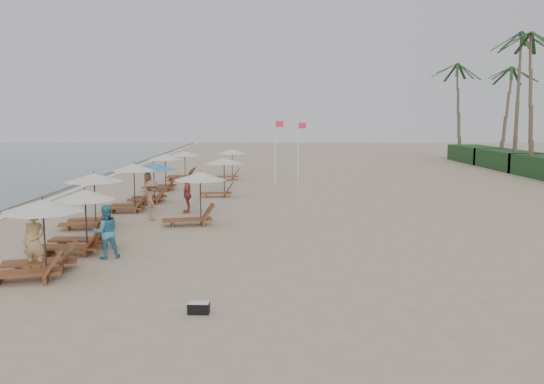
{
  "coord_description": "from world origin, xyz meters",
  "views": [
    {
      "loc": [
        0.7,
        -18.61,
        4.49
      ],
      "look_at": [
        1.0,
        5.04,
        1.3
      ],
      "focal_mm": 36.66,
      "sensor_mm": 36.0,
      "label": 1
    }
  ],
  "objects_px": {
    "lounger_station_2": "(90,198)",
    "beachgoer_near": "(35,242)",
    "beachgoer_far_a": "(187,195)",
    "lounger_station_1": "(78,224)",
    "beachgoer_mid_a": "(106,232)",
    "lounger_station_3": "(130,187)",
    "lounger_station_6": "(182,165)",
    "flag_pole_near": "(276,148)",
    "lounger_station_0": "(35,240)",
    "inland_station_0": "(194,193)",
    "lounger_station_5": "(162,173)",
    "lounger_station_4": "(150,181)",
    "beachgoer_mid_b": "(152,200)",
    "beachgoer_far_b": "(148,187)",
    "inland_station_2": "(229,161)",
    "inland_station_1": "(221,171)",
    "duffel_bag": "(199,308)"
  },
  "relations": [
    {
      "from": "lounger_station_3",
      "to": "lounger_station_6",
      "type": "height_order",
      "value": "lounger_station_3"
    },
    {
      "from": "lounger_station_6",
      "to": "beachgoer_far_b",
      "type": "xyz_separation_m",
      "value": [
        -0.35,
        -10.1,
        -0.28
      ]
    },
    {
      "from": "beachgoer_mid_a",
      "to": "flag_pole_near",
      "type": "xyz_separation_m",
      "value": [
        5.81,
        20.0,
        1.6
      ]
    },
    {
      "from": "lounger_station_5",
      "to": "inland_station_0",
      "type": "bearing_deg",
      "value": -73.01
    },
    {
      "from": "beachgoer_far_a",
      "to": "duffel_bag",
      "type": "relative_size",
      "value": 3.35
    },
    {
      "from": "beachgoer_mid_a",
      "to": "lounger_station_2",
      "type": "bearing_deg",
      "value": -92.68
    },
    {
      "from": "lounger_station_5",
      "to": "inland_station_2",
      "type": "height_order",
      "value": "lounger_station_5"
    },
    {
      "from": "lounger_station_1",
      "to": "beachgoer_mid_a",
      "type": "xyz_separation_m",
      "value": [
        1.21,
        -0.97,
        -0.08
      ]
    },
    {
      "from": "lounger_station_5",
      "to": "beachgoer_far_a",
      "type": "relative_size",
      "value": 1.45
    },
    {
      "from": "lounger_station_4",
      "to": "beachgoer_mid_b",
      "type": "relative_size",
      "value": 1.49
    },
    {
      "from": "lounger_station_2",
      "to": "beachgoer_near",
      "type": "relative_size",
      "value": 1.42
    },
    {
      "from": "beachgoer_mid_a",
      "to": "lounger_station_1",
      "type": "bearing_deg",
      "value": -63.55
    },
    {
      "from": "inland_station_0",
      "to": "flag_pole_near",
      "type": "distance_m",
      "value": 14.96
    },
    {
      "from": "lounger_station_5",
      "to": "beachgoer_mid_b",
      "type": "relative_size",
      "value": 1.39
    },
    {
      "from": "lounger_station_0",
      "to": "beachgoer_near",
      "type": "distance_m",
      "value": 0.48
    },
    {
      "from": "lounger_station_5",
      "to": "beachgoer_near",
      "type": "bearing_deg",
      "value": -90.87
    },
    {
      "from": "lounger_station_3",
      "to": "beachgoer_mid_a",
      "type": "distance_m",
      "value": 9.12
    },
    {
      "from": "lounger_station_0",
      "to": "lounger_station_4",
      "type": "xyz_separation_m",
      "value": [
        0.41,
        13.82,
        0.08
      ]
    },
    {
      "from": "beachgoer_near",
      "to": "beachgoer_far_a",
      "type": "relative_size",
      "value": 1.08
    },
    {
      "from": "lounger_station_4",
      "to": "beachgoer_mid_b",
      "type": "xyz_separation_m",
      "value": [
        1.12,
        -5.15,
        -0.27
      ]
    },
    {
      "from": "duffel_bag",
      "to": "inland_station_2",
      "type": "bearing_deg",
      "value": 92.15
    },
    {
      "from": "lounger_station_1",
      "to": "beachgoer_far_a",
      "type": "distance_m",
      "value": 8.07
    },
    {
      "from": "lounger_station_4",
      "to": "lounger_station_5",
      "type": "relative_size",
      "value": 1.07
    },
    {
      "from": "lounger_station_5",
      "to": "beachgoer_mid_b",
      "type": "bearing_deg",
      "value": -81.88
    },
    {
      "from": "beachgoer_far_a",
      "to": "flag_pole_near",
      "type": "bearing_deg",
      "value": 154.77
    },
    {
      "from": "inland_station_0",
      "to": "lounger_station_6",
      "type": "bearing_deg",
      "value": 100.18
    },
    {
      "from": "lounger_station_0",
      "to": "beachgoer_far_b",
      "type": "distance_m",
      "value": 14.28
    },
    {
      "from": "lounger_station_0",
      "to": "beachgoer_near",
      "type": "bearing_deg",
      "value": 115.82
    },
    {
      "from": "lounger_station_5",
      "to": "beachgoer_mid_a",
      "type": "bearing_deg",
      "value": -85.55
    },
    {
      "from": "beachgoer_mid_a",
      "to": "flag_pole_near",
      "type": "bearing_deg",
      "value": -131.02
    },
    {
      "from": "lounger_station_3",
      "to": "beachgoer_far_a",
      "type": "distance_m",
      "value": 2.83
    },
    {
      "from": "beachgoer_mid_a",
      "to": "lounger_station_3",
      "type": "bearing_deg",
      "value": -106.08
    },
    {
      "from": "beachgoer_mid_a",
      "to": "beachgoer_far_b",
      "type": "relative_size",
      "value": 1.1
    },
    {
      "from": "lounger_station_1",
      "to": "beachgoer_mid_a",
      "type": "bearing_deg",
      "value": -38.72
    },
    {
      "from": "beachgoer_far_a",
      "to": "flag_pole_near",
      "type": "distance_m",
      "value": 12.32
    },
    {
      "from": "beachgoer_near",
      "to": "duffel_bag",
      "type": "height_order",
      "value": "beachgoer_near"
    },
    {
      "from": "inland_station_2",
      "to": "inland_station_1",
      "type": "bearing_deg",
      "value": -89.47
    },
    {
      "from": "lounger_station_1",
      "to": "lounger_station_2",
      "type": "height_order",
      "value": "lounger_station_2"
    },
    {
      "from": "lounger_station_0",
      "to": "beachgoer_far_a",
      "type": "height_order",
      "value": "lounger_station_0"
    },
    {
      "from": "lounger_station_2",
      "to": "beachgoer_far_a",
      "type": "bearing_deg",
      "value": 45.68
    },
    {
      "from": "duffel_bag",
      "to": "flag_pole_near",
      "type": "distance_m",
      "value": 25.32
    },
    {
      "from": "inland_station_0",
      "to": "lounger_station_5",
      "type": "bearing_deg",
      "value": 106.99
    },
    {
      "from": "inland_station_1",
      "to": "beachgoer_near",
      "type": "height_order",
      "value": "inland_station_1"
    },
    {
      "from": "lounger_station_0",
      "to": "flag_pole_near",
      "type": "relative_size",
      "value": 0.62
    },
    {
      "from": "lounger_station_6",
      "to": "beachgoer_far_a",
      "type": "relative_size",
      "value": 1.47
    },
    {
      "from": "lounger_station_5",
      "to": "beachgoer_near",
      "type": "relative_size",
      "value": 1.34
    },
    {
      "from": "lounger_station_1",
      "to": "lounger_station_6",
      "type": "bearing_deg",
      "value": 89.11
    },
    {
      "from": "lounger_station_2",
      "to": "lounger_station_3",
      "type": "xyz_separation_m",
      "value": [
        0.67,
        3.95,
        -0.07
      ]
    },
    {
      "from": "lounger_station_1",
      "to": "inland_station_1",
      "type": "relative_size",
      "value": 1.0
    },
    {
      "from": "lounger_station_3",
      "to": "beachgoer_far_a",
      "type": "xyz_separation_m",
      "value": [
        2.79,
        -0.41,
        -0.3
      ]
    }
  ]
}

